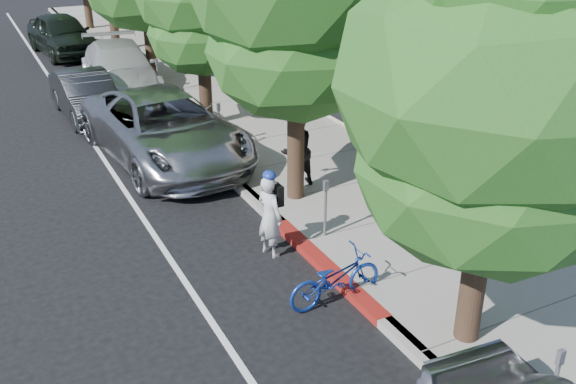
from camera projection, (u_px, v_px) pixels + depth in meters
ground at (353, 296)px, 11.77m from camera, size 120.00×120.00×0.00m
sidewalk at (275, 138)px, 19.15m from camera, size 4.60×56.00×0.15m
curb at (202, 151)px, 18.20m from camera, size 0.30×56.00×0.15m
curb_red_segment at (326, 267)px, 12.55m from camera, size 0.32×4.00×0.15m
street_tree_0 at (501, 87)px, 8.71m from camera, size 4.74×4.74×7.12m
cyclist at (270, 216)px, 12.78m from camera, size 0.58×0.72×1.73m
bicycle at (335, 278)px, 11.39m from camera, size 1.89×0.73×0.98m
silver_suv at (164, 128)px, 17.42m from camera, size 3.60×6.85×1.84m
dark_sedan at (87, 96)px, 20.87m from camera, size 1.76×4.54×1.48m
white_pickup at (120, 69)px, 23.55m from camera, size 3.13×6.30×1.76m
dark_suv_far at (62, 34)px, 29.17m from camera, size 2.80×5.61×1.83m
pedestrian at (296, 150)px, 15.44m from camera, size 1.08×0.94×1.89m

